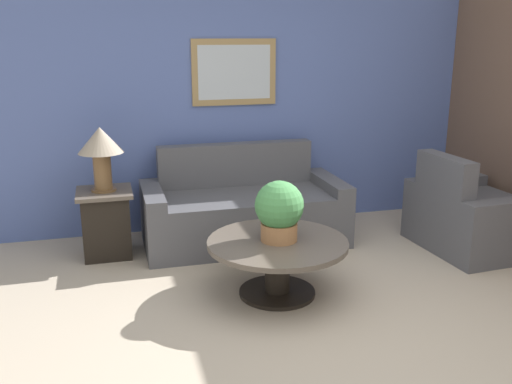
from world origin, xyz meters
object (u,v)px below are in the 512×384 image
(couch_main, at_px, (243,211))
(coffee_table, at_px, (277,255))
(armchair, at_px, (470,218))
(potted_plant_on_table, at_px, (279,210))
(side_table, at_px, (106,222))
(table_lamp, at_px, (101,147))

(couch_main, bearing_deg, coffee_table, -91.47)
(armchair, height_order, potted_plant_on_table, armchair)
(couch_main, distance_m, coffee_table, 1.22)
(armchair, distance_m, coffee_table, 2.09)
(couch_main, height_order, side_table, couch_main)
(coffee_table, xyz_separation_m, table_lamp, (-1.26, 1.19, 0.69))
(coffee_table, distance_m, side_table, 1.73)
(side_table, relative_size, potted_plant_on_table, 1.32)
(couch_main, distance_m, armchair, 2.13)
(couch_main, height_order, coffee_table, couch_main)
(armchair, bearing_deg, coffee_table, 99.48)
(table_lamp, bearing_deg, armchair, -12.32)
(coffee_table, bearing_deg, armchair, 13.13)
(couch_main, relative_size, armchair, 1.76)
(couch_main, xyz_separation_m, potted_plant_on_table, (-0.02, -1.21, 0.38))
(couch_main, bearing_deg, armchair, -20.39)
(table_lamp, bearing_deg, potted_plant_on_table, -43.06)
(potted_plant_on_table, bearing_deg, side_table, 136.94)
(side_table, distance_m, potted_plant_on_table, 1.77)
(side_table, bearing_deg, potted_plant_on_table, -43.06)
(potted_plant_on_table, bearing_deg, coffee_table, -150.59)
(armchair, bearing_deg, potted_plant_on_table, 99.37)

